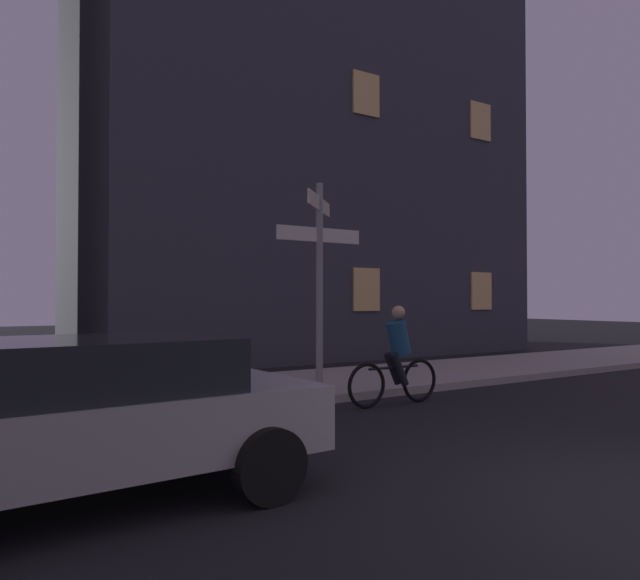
# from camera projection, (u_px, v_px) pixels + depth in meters

# --- Properties ---
(sidewalk_kerb) EXTENTS (40.00, 3.24, 0.14)m
(sidewalk_kerb) POSITION_uv_depth(u_px,v_px,m) (277.00, 388.00, 10.70)
(sidewalk_kerb) COLOR #9E9991
(sidewalk_kerb) RESTS_ON ground_plane
(signpost) EXTENTS (1.64, 1.12, 3.54)m
(signpost) POSITION_uv_depth(u_px,v_px,m) (319.00, 266.00, 9.72)
(signpost) COLOR gray
(signpost) RESTS_ON sidewalk_kerb
(car_near_right) EXTENTS (4.19, 2.05, 1.38)m
(car_near_right) POSITION_uv_depth(u_px,v_px,m) (82.00, 415.00, 4.76)
(car_near_right) COLOR #B7B7BC
(car_near_right) RESTS_ON ground_plane
(cyclist) EXTENTS (1.82, 0.32, 1.61)m
(cyclist) POSITION_uv_depth(u_px,v_px,m) (396.00, 359.00, 9.34)
(cyclist) COLOR black
(cyclist) RESTS_ON ground_plane
(building_right_block) EXTENTS (13.83, 7.96, 19.49)m
(building_right_block) POSITION_uv_depth(u_px,v_px,m) (296.00, 64.00, 19.54)
(building_right_block) COLOR #383842
(building_right_block) RESTS_ON ground_plane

